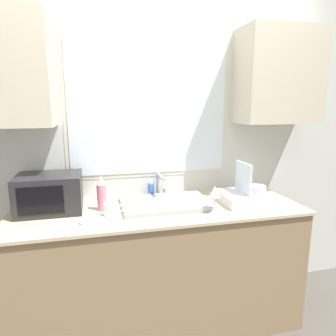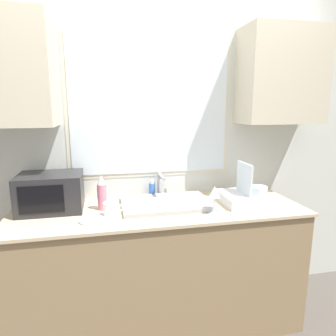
% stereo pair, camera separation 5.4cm
% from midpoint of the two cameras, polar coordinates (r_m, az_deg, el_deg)
% --- Properties ---
extents(countertop, '(1.95, 0.67, 0.88)m').
position_cam_midpoint_polar(countertop, '(2.23, -0.82, -18.30)').
color(countertop, '#8C7251').
rests_on(countertop, ground_plane).
extents(wall_back, '(6.00, 0.38, 2.60)m').
position_cam_midpoint_polar(wall_back, '(2.24, -2.46, 7.82)').
color(wall_back, silver).
rests_on(wall_back, ground_plane).
extents(sink_basin, '(0.61, 0.41, 0.03)m').
position_cam_midpoint_polar(sink_basin, '(2.09, 0.33, -6.75)').
color(sink_basin, '#9EA0A5').
rests_on(sink_basin, countertop).
extents(faucet, '(0.08, 0.18, 0.19)m').
position_cam_midpoint_polar(faucet, '(2.26, -0.68, -2.75)').
color(faucet, '#99999E').
rests_on(faucet, countertop).
extents(microwave, '(0.40, 0.32, 0.24)m').
position_cam_midpoint_polar(microwave, '(2.11, -20.74, -4.32)').
color(microwave, '#232326').
rests_on(microwave, countertop).
extents(dish_rack, '(0.32, 0.32, 0.29)m').
position_cam_midpoint_polar(dish_rack, '(2.21, 15.13, -5.19)').
color(dish_rack, silver).
rests_on(dish_rack, countertop).
extents(spray_bottle, '(0.06, 0.06, 0.23)m').
position_cam_midpoint_polar(spray_bottle, '(2.03, -11.74, -4.72)').
color(spray_bottle, '#D8728C').
rests_on(spray_bottle, countertop).
extents(soap_bottle, '(0.05, 0.05, 0.13)m').
position_cam_midpoint_polar(soap_bottle, '(2.28, -2.41, -4.12)').
color(soap_bottle, blue).
rests_on(soap_bottle, countertop).
extents(mug_near_sink, '(0.13, 0.09, 0.09)m').
position_cam_midpoint_polar(mug_near_sink, '(1.91, -10.01, -7.77)').
color(mug_near_sink, white).
rests_on(mug_near_sink, countertop).
extents(wine_glass, '(0.07, 0.07, 0.18)m').
position_cam_midpoint_polar(wine_glass, '(1.93, 9.62, -4.68)').
color(wine_glass, silver).
rests_on(wine_glass, countertop).
extents(small_plate, '(0.18, 0.18, 0.01)m').
position_cam_midpoint_polar(small_plate, '(1.87, -13.07, -9.66)').
color(small_plate, silver).
rests_on(small_plate, countertop).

